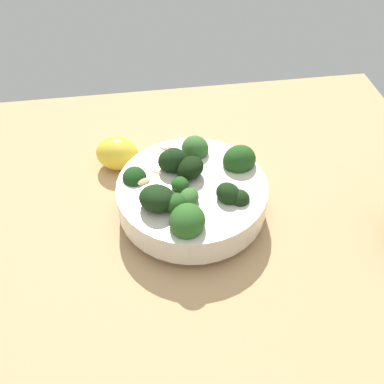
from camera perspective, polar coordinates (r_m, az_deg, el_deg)
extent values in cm
cube|color=tan|center=(64.09, 4.15, -5.20)|extent=(70.06, 70.06, 3.63)
cylinder|color=silver|center=(63.65, 0.00, -2.13)|extent=(11.06, 11.06, 1.33)
cylinder|color=silver|center=(61.74, 0.00, -0.44)|extent=(20.11, 20.11, 3.99)
cylinder|color=beige|center=(60.62, 0.00, 0.62)|extent=(16.59, 16.59, 0.80)
cylinder|color=#3C7A32|center=(66.07, 0.38, 4.18)|extent=(2.08, 1.79, 1.93)
ellipsoid|color=#386B2B|center=(64.86, 0.38, 5.44)|extent=(5.88, 5.60, 4.67)
cylinder|color=#2F662B|center=(64.34, 5.79, 2.81)|extent=(2.18, 2.12, 1.08)
ellipsoid|color=#23511C|center=(63.20, 5.90, 3.98)|extent=(4.67, 5.98, 5.22)
cylinder|color=#589D47|center=(60.65, -1.47, -0.12)|extent=(1.35, 1.16, 1.72)
ellipsoid|color=#23511C|center=(59.56, -1.50, 0.95)|extent=(3.25, 3.26, 2.07)
cylinder|color=#589D47|center=(58.24, -0.31, -2.02)|extent=(1.43, 1.18, 1.44)
ellipsoid|color=#386B2B|center=(57.22, -0.32, -1.06)|extent=(4.12, 3.76, 2.84)
cylinder|color=#2F662B|center=(62.02, -0.26, 1.87)|extent=(1.79, 1.90, 1.57)
ellipsoid|color=black|center=(60.91, -0.26, 3.01)|extent=(5.49, 5.89, 4.36)
cylinder|color=#2F662B|center=(62.69, -7.02, 0.66)|extent=(1.69, 1.51, 1.57)
ellipsoid|color=#194216|center=(61.61, -7.15, 1.72)|extent=(4.70, 4.04, 4.08)
cylinder|color=#4A8F3C|center=(59.66, 5.81, -1.89)|extent=(1.41, 1.53, 1.66)
ellipsoid|color=black|center=(58.54, 5.92, -0.84)|extent=(3.67, 3.71, 2.90)
cylinder|color=#3C7A32|center=(63.08, -2.78, 2.66)|extent=(1.82, 1.75, 1.68)
ellipsoid|color=black|center=(61.93, -2.84, 3.85)|extent=(4.45, 3.83, 4.37)
cylinder|color=#589D47|center=(58.11, -4.23, -2.30)|extent=(2.11, 2.03, 1.51)
ellipsoid|color=black|center=(56.77, -4.33, -1.02)|extent=(6.73, 6.51, 5.54)
cylinder|color=#589D47|center=(56.27, -0.59, -5.03)|extent=(2.28, 2.06, 1.97)
ellipsoid|color=#2D6023|center=(54.73, -0.61, -3.66)|extent=(5.70, 6.58, 5.70)
cylinder|color=#589D47|center=(57.70, -1.91, -2.35)|extent=(1.49, 1.52, 1.32)
ellipsoid|color=#23511C|center=(56.68, -1.94, -1.38)|extent=(4.27, 4.70, 3.90)
cylinder|color=#589D47|center=(63.06, -2.21, 2.84)|extent=(1.46, 1.56, 1.49)
ellipsoid|color=black|center=(61.99, -2.25, 3.96)|extent=(5.12, 5.16, 4.38)
cylinder|color=#3C7A32|center=(59.38, 4.48, -1.13)|extent=(1.52, 1.38, 1.24)
ellipsoid|color=black|center=(58.37, 4.56, -0.15)|extent=(4.43, 4.96, 3.88)
ellipsoid|color=#DBBC84|center=(58.37, -5.96, 1.27)|extent=(1.09, 1.88, 1.18)
ellipsoid|color=#DBBC84|center=(61.71, -3.52, 3.53)|extent=(1.92, 2.05, 0.39)
ellipsoid|color=#DBBC84|center=(63.13, -3.29, 5.53)|extent=(1.43, 2.01, 0.72)
ellipsoid|color=#DBBC84|center=(58.37, 5.48, -0.60)|extent=(1.37, 1.91, 1.05)
ellipsoid|color=#DBBC84|center=(60.17, -4.67, 2.63)|extent=(1.61, 1.94, 1.21)
ellipsoid|color=yellow|center=(70.42, -9.31, 4.80)|extent=(6.86, 7.68, 5.12)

